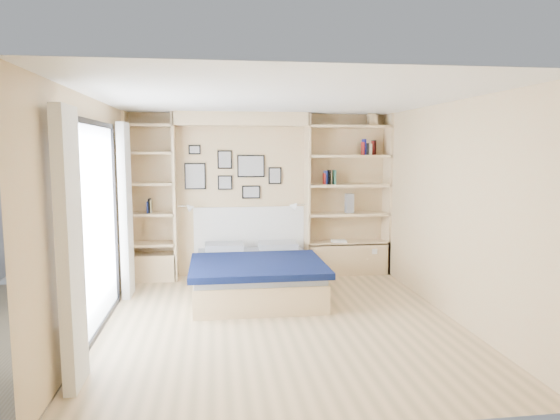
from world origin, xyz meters
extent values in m
plane|color=#D2B080|center=(0.00, 0.00, 0.00)|extent=(4.50, 4.50, 0.00)
plane|color=tan|center=(0.00, 2.25, 1.25)|extent=(4.00, 0.00, 4.00)
plane|color=tan|center=(0.00, -2.25, 1.25)|extent=(4.00, 0.00, 4.00)
plane|color=tan|center=(-2.00, 0.00, 1.25)|extent=(0.00, 4.50, 4.50)
plane|color=tan|center=(2.00, 0.00, 1.25)|extent=(0.00, 4.50, 4.50)
plane|color=white|center=(0.00, 0.00, 2.50)|extent=(4.50, 4.50, 0.00)
cube|color=#D7BE89|center=(-1.30, 2.08, 1.25)|extent=(0.04, 0.35, 2.50)
cube|color=#D7BE89|center=(0.70, 2.08, 1.25)|extent=(0.04, 0.35, 2.50)
cube|color=#D7BE89|center=(-0.30, 2.08, 2.40)|extent=(2.00, 0.35, 0.20)
cube|color=#D7BE89|center=(1.98, 2.08, 1.25)|extent=(0.04, 0.35, 2.50)
cube|color=#D7BE89|center=(-1.98, 2.08, 1.25)|extent=(0.04, 0.35, 2.50)
cube|color=#D7BE89|center=(1.35, 2.08, 0.25)|extent=(1.30, 0.35, 0.50)
cube|color=#D7BE89|center=(-1.65, 2.08, 0.20)|extent=(0.70, 0.35, 0.40)
cube|color=black|center=(-1.97, 0.00, 2.23)|extent=(0.04, 2.08, 0.06)
cube|color=black|center=(-1.97, 0.00, 0.03)|extent=(0.04, 2.08, 0.06)
cube|color=black|center=(-1.97, -1.02, 1.10)|extent=(0.04, 0.06, 2.20)
cube|color=black|center=(-1.97, 1.02, 1.10)|extent=(0.04, 0.06, 2.20)
cube|color=silver|center=(-1.98, 0.00, 1.12)|extent=(0.01, 2.00, 2.20)
cube|color=white|center=(-1.88, -1.30, 1.15)|extent=(0.10, 0.45, 2.30)
cube|color=white|center=(-1.88, 1.30, 1.15)|extent=(0.10, 0.45, 2.30)
cube|color=#D7BE89|center=(1.35, 2.08, 0.50)|extent=(1.30, 0.35, 0.04)
cube|color=#D7BE89|center=(1.35, 2.08, 0.95)|extent=(1.30, 0.35, 0.04)
cube|color=#D7BE89|center=(1.35, 2.08, 1.40)|extent=(1.30, 0.35, 0.04)
cube|color=#D7BE89|center=(1.35, 2.08, 1.85)|extent=(1.30, 0.35, 0.04)
cube|color=#D7BE89|center=(1.35, 2.08, 2.30)|extent=(1.30, 0.35, 0.04)
cube|color=#D7BE89|center=(-1.65, 2.08, 0.55)|extent=(0.70, 0.35, 0.04)
cube|color=#D7BE89|center=(-1.65, 2.08, 1.00)|extent=(0.70, 0.35, 0.04)
cube|color=#D7BE89|center=(-1.65, 2.08, 1.45)|extent=(0.70, 0.35, 0.04)
cube|color=#D7BE89|center=(-1.65, 2.08, 1.90)|extent=(0.70, 0.35, 0.04)
cube|color=#D7BE89|center=(-1.65, 2.08, 2.30)|extent=(0.70, 0.35, 0.04)
cube|color=#D7BE89|center=(-0.18, 1.15, 0.18)|extent=(1.61, 2.01, 0.35)
cube|color=#9B9FA9|center=(-0.18, 1.15, 0.40)|extent=(1.57, 1.97, 0.10)
cube|color=#091137|center=(-0.18, 0.81, 0.47)|extent=(1.71, 1.41, 0.08)
cube|color=#9B9FA9|center=(-0.59, 1.86, 0.51)|extent=(0.55, 0.40, 0.12)
cube|color=#9B9FA9|center=(0.22, 1.86, 0.51)|extent=(0.55, 0.40, 0.12)
cube|color=white|center=(-0.18, 2.22, 0.72)|extent=(1.71, 0.04, 0.70)
cube|color=black|center=(-1.00, 2.23, 1.55)|extent=(0.32, 0.02, 0.40)
cube|color=gray|center=(-1.00, 2.21, 1.55)|extent=(0.28, 0.01, 0.36)
cube|color=black|center=(-0.55, 2.23, 1.80)|extent=(0.22, 0.02, 0.28)
cube|color=gray|center=(-0.55, 2.21, 1.80)|extent=(0.18, 0.01, 0.24)
cube|color=black|center=(-0.55, 2.23, 1.45)|extent=(0.22, 0.02, 0.22)
cube|color=gray|center=(-0.55, 2.21, 1.45)|extent=(0.18, 0.01, 0.18)
cube|color=black|center=(-0.15, 2.23, 1.70)|extent=(0.42, 0.02, 0.34)
cube|color=gray|center=(-0.15, 2.21, 1.70)|extent=(0.38, 0.01, 0.30)
cube|color=black|center=(-0.15, 2.23, 1.30)|extent=(0.28, 0.02, 0.20)
cube|color=gray|center=(-0.15, 2.21, 1.30)|extent=(0.24, 0.01, 0.16)
cube|color=black|center=(0.22, 2.23, 1.55)|extent=(0.20, 0.02, 0.26)
cube|color=gray|center=(0.22, 2.21, 1.55)|extent=(0.16, 0.01, 0.22)
cube|color=black|center=(-1.00, 2.23, 1.95)|extent=(0.18, 0.02, 0.14)
cube|color=gray|center=(-1.00, 2.21, 1.95)|extent=(0.14, 0.01, 0.10)
cylinder|color=silver|center=(-1.16, 2.00, 1.12)|extent=(0.20, 0.02, 0.02)
cone|color=white|center=(-1.06, 2.00, 1.10)|extent=(0.13, 0.12, 0.15)
cylinder|color=silver|center=(0.56, 2.00, 1.12)|extent=(0.20, 0.02, 0.02)
cone|color=white|center=(0.46, 2.00, 1.10)|extent=(0.13, 0.12, 0.15)
cube|color=#A51E1E|center=(0.97, 2.07, 1.51)|extent=(0.02, 0.15, 0.17)
cube|color=navy|center=(0.98, 2.07, 1.52)|extent=(0.03, 0.15, 0.21)
cube|color=black|center=(1.04, 2.07, 1.53)|extent=(0.03, 0.15, 0.22)
cube|color=#BFB28C|center=(1.05, 2.07, 1.51)|extent=(0.04, 0.15, 0.17)
cube|color=#25594A|center=(1.12, 2.07, 1.53)|extent=(0.03, 0.15, 0.22)
cube|color=#A51E1E|center=(1.57, 2.07, 1.97)|extent=(0.02, 0.15, 0.20)
cube|color=navy|center=(1.59, 2.07, 1.99)|extent=(0.03, 0.15, 0.24)
cube|color=black|center=(1.63, 2.07, 1.96)|extent=(0.03, 0.15, 0.18)
cube|color=#BFB28C|center=(1.67, 2.07, 1.95)|extent=(0.04, 0.15, 0.17)
cube|color=#26593F|center=(1.74, 2.07, 1.98)|extent=(0.03, 0.15, 0.23)
cube|color=#A51E1E|center=(1.74, 2.07, 1.98)|extent=(0.03, 0.15, 0.22)
cube|color=navy|center=(-1.69, 2.07, 1.11)|extent=(0.02, 0.15, 0.17)
cube|color=black|center=(-1.67, 2.07, 1.13)|extent=(0.03, 0.15, 0.21)
cube|color=#B9B487|center=(-1.66, 2.07, 1.11)|extent=(0.03, 0.15, 0.19)
cube|color=#D7BE89|center=(1.71, 2.07, 2.40)|extent=(0.13, 0.13, 0.15)
cone|color=#D7BE89|center=(1.71, 2.07, 2.51)|extent=(0.20, 0.20, 0.08)
cube|color=slate|center=(1.37, 2.07, 1.12)|extent=(0.12, 0.12, 0.30)
cube|color=white|center=(1.20, 2.02, 0.54)|extent=(0.22, 0.16, 0.03)
camera|label=1|loc=(-0.72, -5.44, 1.95)|focal=32.00mm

